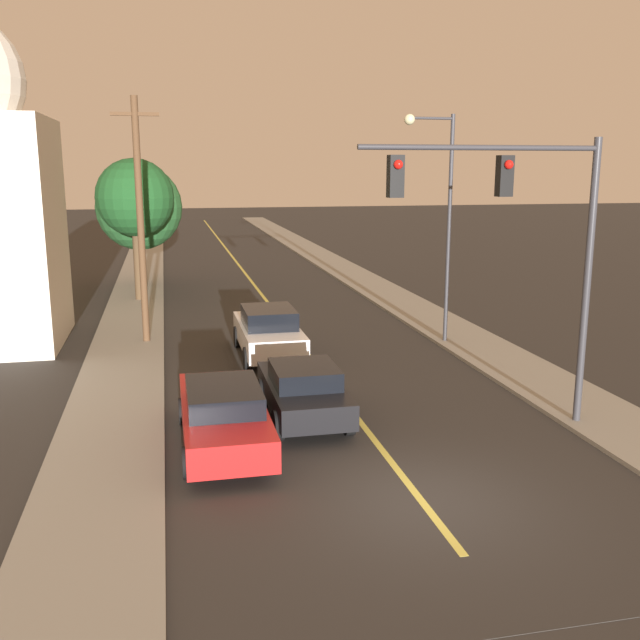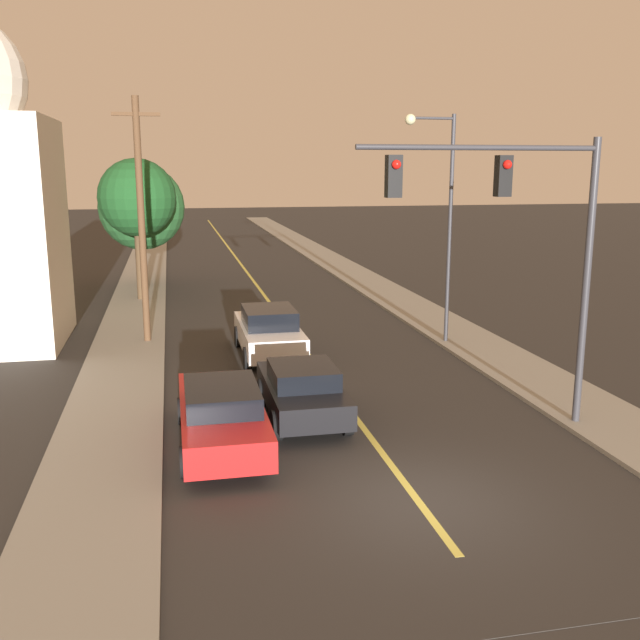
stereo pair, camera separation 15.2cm
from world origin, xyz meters
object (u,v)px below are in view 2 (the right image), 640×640
(traffic_signal_mast, at_px, (520,223))
(streetlamp_right, at_px, (440,201))
(car_near_lane_front, at_px, (302,390))
(tree_left_near, at_px, (137,198))
(tree_left_far, at_px, (141,207))
(car_outer_lane_front, at_px, (222,413))
(car_near_lane_second, at_px, (269,331))
(utility_pole_left, at_px, (141,217))

(traffic_signal_mast, xyz_separation_m, streetlamp_right, (1.35, 8.40, 0.10))
(traffic_signal_mast, relative_size, streetlamp_right, 0.86)
(streetlamp_right, bearing_deg, traffic_signal_mast, -99.15)
(car_near_lane_front, xyz_separation_m, streetlamp_right, (6.04, 6.62, 4.30))
(streetlamp_right, xyz_separation_m, tree_left_near, (-10.53, 10.70, -0.28))
(traffic_signal_mast, relative_size, tree_left_far, 1.08)
(car_outer_lane_front, bearing_deg, car_near_lane_front, 32.15)
(car_near_lane_second, bearing_deg, tree_left_far, 106.14)
(tree_left_far, bearing_deg, traffic_signal_mast, -68.60)
(car_near_lane_front, relative_size, tree_left_far, 0.66)
(car_near_lane_front, xyz_separation_m, car_near_lane_second, (0.00, 6.13, 0.11))
(traffic_signal_mast, xyz_separation_m, tree_left_far, (-9.15, 23.35, -0.80))
(car_outer_lane_front, xyz_separation_m, streetlamp_right, (8.13, 7.93, 4.30))
(streetlamp_right, bearing_deg, car_outer_lane_front, -135.69)
(car_near_lane_front, xyz_separation_m, traffic_signal_mast, (4.69, -1.78, 4.20))
(streetlamp_right, height_order, tree_left_far, streetlamp_right)
(car_outer_lane_front, relative_size, tree_left_near, 0.79)
(car_outer_lane_front, height_order, traffic_signal_mast, traffic_signal_mast)
(car_outer_lane_front, distance_m, utility_pole_left, 10.96)
(car_near_lane_front, relative_size, traffic_signal_mast, 0.61)
(utility_pole_left, bearing_deg, streetlamp_right, -12.29)
(car_near_lane_second, xyz_separation_m, tree_left_far, (-4.47, 15.44, 3.30))
(car_outer_lane_front, bearing_deg, car_near_lane_second, 74.34)
(car_near_lane_second, xyz_separation_m, streetlamp_right, (6.04, 0.49, 4.20))
(tree_left_near, bearing_deg, car_near_lane_second, -68.15)
(car_near_lane_front, relative_size, car_outer_lane_front, 0.81)
(car_near_lane_second, bearing_deg, streetlamp_right, 4.63)
(car_near_lane_front, height_order, car_outer_lane_front, car_outer_lane_front)
(car_near_lane_second, relative_size, traffic_signal_mast, 0.72)
(streetlamp_right, bearing_deg, tree_left_near, 134.52)
(car_near_lane_second, xyz_separation_m, car_outer_lane_front, (-2.09, -7.44, -0.10))
(car_near_lane_front, bearing_deg, tree_left_far, 101.70)
(traffic_signal_mast, height_order, streetlamp_right, streetlamp_right)
(car_outer_lane_front, bearing_deg, traffic_signal_mast, -3.96)
(streetlamp_right, xyz_separation_m, utility_pole_left, (-10.05, 2.19, -0.57))
(car_near_lane_second, distance_m, streetlamp_right, 7.37)
(streetlamp_right, height_order, tree_left_near, streetlamp_right)
(car_near_lane_second, distance_m, car_outer_lane_front, 7.73)
(car_near_lane_front, height_order, traffic_signal_mast, traffic_signal_mast)
(utility_pole_left, height_order, tree_left_far, utility_pole_left)
(utility_pole_left, distance_m, tree_left_far, 12.77)
(streetlamp_right, bearing_deg, utility_pole_left, 167.71)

